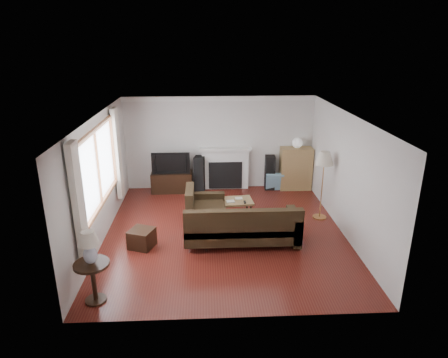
{
  "coord_description": "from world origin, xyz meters",
  "views": [
    {
      "loc": [
        -0.39,
        -7.62,
        3.92
      ],
      "look_at": [
        0.0,
        0.3,
        1.1
      ],
      "focal_mm": 32.0,
      "sensor_mm": 36.0,
      "label": 1
    }
  ],
  "objects_px": {
    "tv_stand": "(172,182)",
    "side_table": "(94,282)",
    "bookshelf": "(296,168)",
    "floor_lamp": "(322,186)",
    "coffee_table": "(230,208)",
    "sectional_sofa": "(242,224)"
  },
  "relations": [
    {
      "from": "tv_stand",
      "to": "sectional_sofa",
      "type": "distance_m",
      "value": 3.34
    },
    {
      "from": "tv_stand",
      "to": "floor_lamp",
      "type": "xyz_separation_m",
      "value": [
        3.51,
        -1.85,
        0.52
      ]
    },
    {
      "from": "bookshelf",
      "to": "tv_stand",
      "type": "bearing_deg",
      "value": -179.27
    },
    {
      "from": "tv_stand",
      "to": "coffee_table",
      "type": "height_order",
      "value": "tv_stand"
    },
    {
      "from": "floor_lamp",
      "to": "side_table",
      "type": "relative_size",
      "value": 2.32
    },
    {
      "from": "side_table",
      "to": "coffee_table",
      "type": "bearing_deg",
      "value": 52.73
    },
    {
      "from": "coffee_table",
      "to": "tv_stand",
      "type": "bearing_deg",
      "value": 125.42
    },
    {
      "from": "bookshelf",
      "to": "sectional_sofa",
      "type": "height_order",
      "value": "bookshelf"
    },
    {
      "from": "coffee_table",
      "to": "floor_lamp",
      "type": "xyz_separation_m",
      "value": [
        2.05,
        -0.18,
        0.59
      ]
    },
    {
      "from": "coffee_table",
      "to": "side_table",
      "type": "distance_m",
      "value": 3.83
    },
    {
      "from": "bookshelf",
      "to": "side_table",
      "type": "bearing_deg",
      "value": -131.43
    },
    {
      "from": "floor_lamp",
      "to": "sectional_sofa",
      "type": "bearing_deg",
      "value": -150.59
    },
    {
      "from": "tv_stand",
      "to": "coffee_table",
      "type": "xyz_separation_m",
      "value": [
        1.45,
        -1.67,
        -0.07
      ]
    },
    {
      "from": "tv_stand",
      "to": "floor_lamp",
      "type": "height_order",
      "value": "floor_lamp"
    },
    {
      "from": "tv_stand",
      "to": "side_table",
      "type": "bearing_deg",
      "value": -100.37
    },
    {
      "from": "side_table",
      "to": "tv_stand",
      "type": "bearing_deg",
      "value": 79.63
    },
    {
      "from": "tv_stand",
      "to": "bookshelf",
      "type": "bearing_deg",
      "value": 0.73
    },
    {
      "from": "bookshelf",
      "to": "side_table",
      "type": "xyz_separation_m",
      "value": [
        -4.2,
        -4.76,
        -0.24
      ]
    },
    {
      "from": "bookshelf",
      "to": "floor_lamp",
      "type": "bearing_deg",
      "value": -84.89
    },
    {
      "from": "coffee_table",
      "to": "side_table",
      "type": "relative_size",
      "value": 1.5
    },
    {
      "from": "tv_stand",
      "to": "coffee_table",
      "type": "distance_m",
      "value": 2.22
    },
    {
      "from": "tv_stand",
      "to": "floor_lamp",
      "type": "relative_size",
      "value": 0.68
    }
  ]
}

